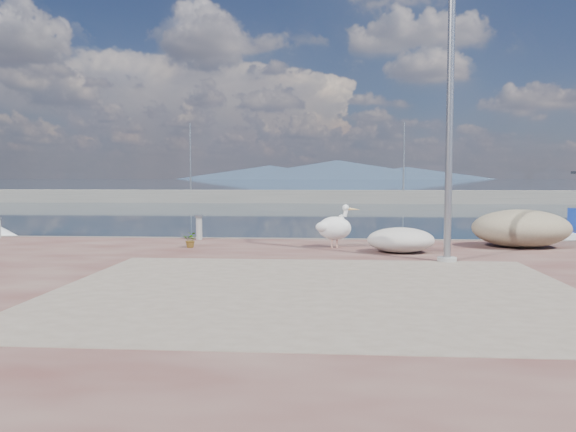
{
  "coord_description": "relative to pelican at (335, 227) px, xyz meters",
  "views": [
    {
      "loc": [
        1.22,
        -12.55,
        2.45
      ],
      "look_at": [
        0.0,
        3.8,
        1.3
      ],
      "focal_mm": 35.0,
      "sensor_mm": 36.0,
      "label": 1
    }
  ],
  "objects": [
    {
      "name": "potted_plant",
      "position": [
        -3.97,
        -0.27,
        -0.34
      ],
      "size": [
        0.41,
        0.36,
        0.43
      ],
      "primitive_type": "imported",
      "rotation": [
        0.0,
        0.0,
        -0.05
      ],
      "color": "#33722D",
      "rests_on": "quay"
    },
    {
      "name": "breakwater",
      "position": [
        -1.38,
        37.16,
        -0.46
      ],
      "size": [
        120.0,
        2.2,
        7.5
      ],
      "color": "gray",
      "rests_on": "ground"
    },
    {
      "name": "quay_patch",
      "position": [
        -0.37,
        -5.84,
        -0.56
      ],
      "size": [
        9.0,
        7.0,
        0.01
      ],
      "primitive_type": "cube",
      "color": "gray",
      "rests_on": "quay"
    },
    {
      "name": "net_pile_d",
      "position": [
        1.67,
        -0.88,
        -0.24
      ],
      "size": [
        1.72,
        1.29,
        0.65
      ],
      "primitive_type": "ellipsoid",
      "color": "beige",
      "rests_on": "quay"
    },
    {
      "name": "pelican",
      "position": [
        0.0,
        0.0,
        0.0
      ],
      "size": [
        1.24,
        0.85,
        1.19
      ],
      "rotation": [
        0.0,
        0.0,
        0.37
      ],
      "color": "tan",
      "rests_on": "quay"
    },
    {
      "name": "mountains",
      "position": [
        3.02,
        647.16,
        8.45
      ],
      "size": [
        370.0,
        280.0,
        22.0
      ],
      "color": "#28384C",
      "rests_on": "ground"
    },
    {
      "name": "bollard_near",
      "position": [
        -4.19,
        1.65,
        -0.15
      ],
      "size": [
        0.25,
        0.25,
        0.76
      ],
      "color": "gray",
      "rests_on": "quay"
    },
    {
      "name": "quay",
      "position": [
        -1.37,
        -8.84,
        -0.81
      ],
      "size": [
        44.0,
        22.0,
        0.5
      ],
      "primitive_type": "cube",
      "color": "#512523",
      "rests_on": "ground"
    },
    {
      "name": "net_pile_c",
      "position": [
        5.13,
        0.48,
        -0.04
      ],
      "size": [
        2.67,
        1.91,
        1.05
      ],
      "primitive_type": "ellipsoid",
      "color": "tan",
      "rests_on": "quay"
    },
    {
      "name": "ground",
      "position": [
        -1.37,
        -2.84,
        -1.06
      ],
      "size": [
        1400.0,
        1400.0,
        0.0
      ],
      "primitive_type": "plane",
      "color": "#162635",
      "rests_on": "ground"
    },
    {
      "name": "lamp_post",
      "position": [
        2.55,
        -2.33,
        2.74
      ],
      "size": [
        0.44,
        0.96,
        7.0
      ],
      "color": "gray",
      "rests_on": "quay"
    }
  ]
}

